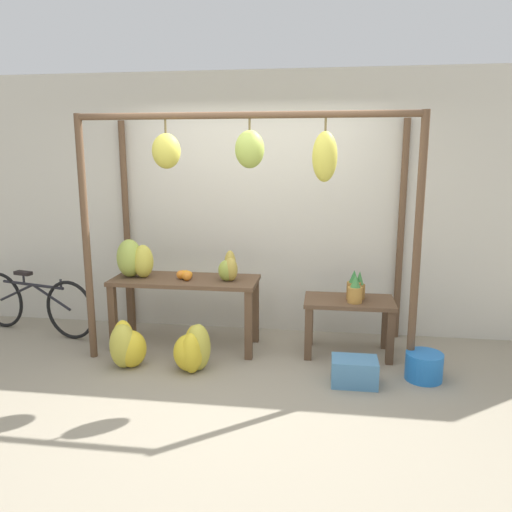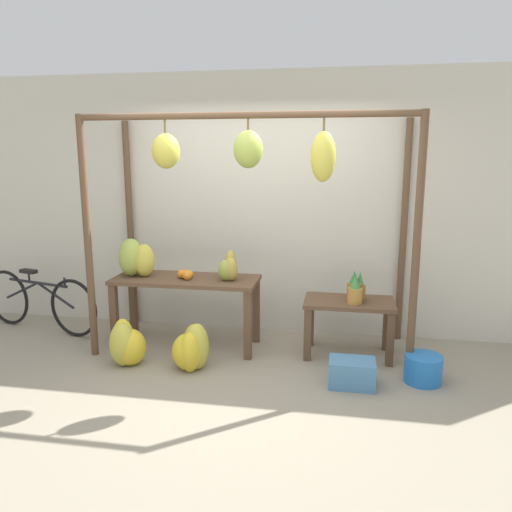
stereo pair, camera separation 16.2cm
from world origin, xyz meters
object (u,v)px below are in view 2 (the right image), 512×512
(fruit_crate_white, at_px, (352,373))
(papaya_pile, at_px, (229,268))
(banana_pile_ground_left, at_px, (126,345))
(blue_bucket, at_px, (423,369))
(parked_bicycle, at_px, (39,301))
(banana_pile_on_table, at_px, (135,258))
(banana_pile_ground_right, at_px, (192,349))
(orange_pile, at_px, (186,274))
(pineapple_cluster, at_px, (356,289))

(fruit_crate_white, distance_m, papaya_pile, 1.54)
(banana_pile_ground_left, bearing_deg, blue_bucket, 2.21)
(parked_bicycle, relative_size, papaya_pile, 5.47)
(banana_pile_on_table, distance_m, parked_bicycle, 1.38)
(parked_bicycle, bearing_deg, fruit_crate_white, -13.20)
(banana_pile_ground_right, xyz_separation_m, parked_bicycle, (-1.99, 0.72, 0.14))
(blue_bucket, height_order, parked_bicycle, parked_bicycle)
(parked_bicycle, bearing_deg, banana_pile_ground_left, -28.33)
(fruit_crate_white, bearing_deg, orange_pile, 159.41)
(pineapple_cluster, xyz_separation_m, parked_bicycle, (-3.45, 0.15, -0.34))
(papaya_pile, bearing_deg, fruit_crate_white, -27.45)
(banana_pile_ground_left, bearing_deg, fruit_crate_white, -2.11)
(banana_pile_ground_left, bearing_deg, banana_pile_on_table, 100.95)
(orange_pile, relative_size, banana_pile_ground_left, 0.46)
(banana_pile_ground_right, distance_m, parked_bicycle, 2.12)
(pineapple_cluster, distance_m, papaya_pile, 1.24)
(orange_pile, xyz_separation_m, papaya_pile, (0.44, 0.01, 0.08))
(orange_pile, height_order, parked_bicycle, orange_pile)
(orange_pile, height_order, blue_bucket, orange_pile)
(pineapple_cluster, height_order, banana_pile_ground_left, pineapple_cluster)
(banana_pile_ground_left, xyz_separation_m, blue_bucket, (2.69, 0.10, -0.08))
(pineapple_cluster, xyz_separation_m, fruit_crate_white, (-0.02, -0.65, -0.56))
(pineapple_cluster, relative_size, banana_pile_ground_right, 0.67)
(pineapple_cluster, distance_m, banana_pile_ground_right, 1.65)
(banana_pile_on_table, height_order, blue_bucket, banana_pile_on_table)
(blue_bucket, distance_m, parked_bicycle, 4.09)
(banana_pile_on_table, xyz_separation_m, fruit_crate_white, (2.19, -0.63, -0.79))
(pineapple_cluster, distance_m, parked_bicycle, 3.47)
(orange_pile, height_order, banana_pile_ground_left, orange_pile)
(orange_pile, relative_size, blue_bucket, 0.62)
(banana_pile_on_table, xyz_separation_m, banana_pile_ground_right, (0.74, -0.55, -0.71))
(fruit_crate_white, distance_m, blue_bucket, 0.63)
(banana_pile_on_table, xyz_separation_m, parked_bicycle, (-1.24, 0.17, -0.57))
(fruit_crate_white, bearing_deg, pineapple_cluster, 87.91)
(banana_pile_on_table, height_order, papaya_pile, banana_pile_on_table)
(banana_pile_ground_right, height_order, parked_bicycle, parked_bicycle)
(banana_pile_on_table, xyz_separation_m, orange_pile, (0.53, -0.01, -0.14))
(orange_pile, height_order, papaya_pile, papaya_pile)
(pineapple_cluster, distance_m, blue_bucket, 0.94)
(papaya_pile, bearing_deg, orange_pile, -179.08)
(blue_bucket, xyz_separation_m, papaya_pile, (-1.82, 0.45, 0.72))
(pineapple_cluster, relative_size, fruit_crate_white, 0.75)
(blue_bucket, relative_size, parked_bicycle, 0.20)
(banana_pile_on_table, relative_size, banana_pile_ground_right, 1.05)
(orange_pile, distance_m, papaya_pile, 0.45)
(banana_pile_ground_left, bearing_deg, banana_pile_ground_right, 0.61)
(banana_pile_ground_right, bearing_deg, orange_pile, 111.30)
(blue_bucket, bearing_deg, banana_pile_on_table, 170.84)
(pineapple_cluster, distance_m, fruit_crate_white, 0.86)
(banana_pile_ground_left, relative_size, parked_bicycle, 0.28)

